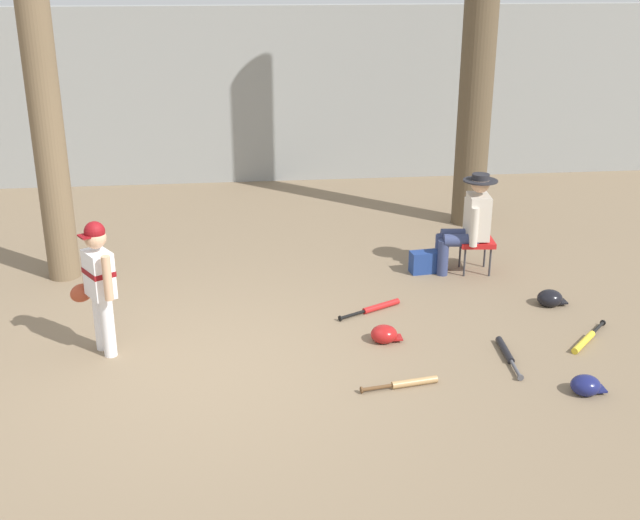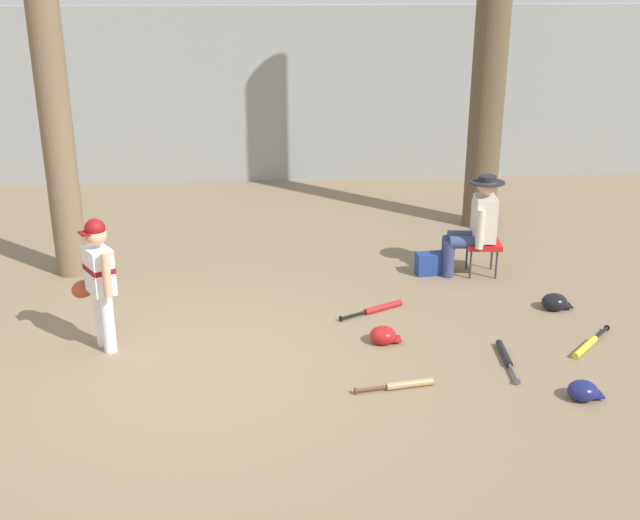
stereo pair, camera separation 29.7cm
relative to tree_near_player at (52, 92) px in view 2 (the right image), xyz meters
name	(u,v)px [view 2 (the right image)]	position (x,y,z in m)	size (l,w,h in m)	color
ground_plane	(203,370)	(1.71, -2.54, -2.13)	(60.00, 60.00, 0.00)	#7F6B51
concrete_back_wall	(226,95)	(1.71, 4.23, -0.72)	(18.00, 0.36, 2.83)	gray
tree_near_player	(52,92)	(0.00, 0.00, 0.00)	(0.49, 0.49, 4.75)	brown
tree_behind_spectator	(491,47)	(5.31, 1.48, 0.30)	(0.72, 0.72, 5.61)	brown
young_ballplayer	(98,276)	(0.74, -2.03, -1.39)	(0.50, 0.52, 1.31)	white
folding_stool	(483,245)	(4.85, -0.39, -1.77)	(0.44, 0.44, 0.41)	red
seated_spectator	(476,223)	(4.75, -0.38, -1.49)	(0.67, 0.54, 1.20)	navy
handbag_beside_stool	(430,264)	(4.25, -0.35, -2.00)	(0.34, 0.18, 0.26)	navy
bat_yellow_trainer	(588,345)	(5.38, -2.36, -2.10)	(0.60, 0.62, 0.07)	yellow
bat_black_composite	(506,356)	(4.52, -2.54, -2.10)	(0.12, 0.77, 0.07)	black
bat_wood_tan	(403,385)	(3.48, -3.00, -2.10)	(0.71, 0.18, 0.07)	tan
bat_red_barrel	(379,308)	(3.49, -1.37, -2.10)	(0.72, 0.43, 0.07)	red
batting_helmet_black	(555,302)	(5.37, -1.45, -2.05)	(0.32, 0.25, 0.19)	black
batting_helmet_navy	(583,391)	(4.97, -3.28, -2.06)	(0.31, 0.24, 0.18)	navy
batting_helmet_red	(383,335)	(3.43, -2.11, -2.06)	(0.31, 0.24, 0.18)	#A81919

